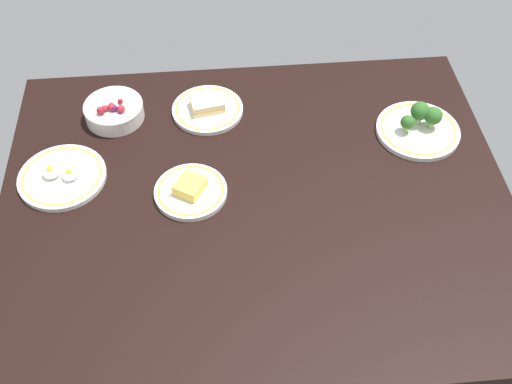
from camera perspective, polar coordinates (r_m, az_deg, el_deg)
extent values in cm
cube|color=black|center=(156.26, 0.00, -0.96)|extent=(127.26, 103.21, 4.00)
cylinder|color=white|center=(175.74, 14.58, 5.46)|extent=(22.60, 22.60, 1.38)
torus|color=gold|center=(175.28, 14.62, 5.62)|extent=(20.38, 20.38, 0.50)
cylinder|color=#9EBC72|center=(176.01, 15.72, 6.03)|extent=(1.70, 1.70, 2.16)
sphere|color=#2D6023|center=(174.11, 15.92, 6.72)|extent=(4.87, 4.87, 4.87)
cylinder|color=#9EBC72|center=(173.01, 13.55, 5.65)|extent=(1.33, 1.33, 1.97)
sphere|color=#2D6023|center=(171.40, 13.70, 6.23)|extent=(3.79, 3.79, 3.79)
cylinder|color=#9EBC72|center=(176.02, 14.58, 6.43)|extent=(1.79, 1.79, 2.55)
sphere|color=#2D6023|center=(173.94, 14.79, 7.19)|extent=(5.10, 5.10, 5.10)
cylinder|color=white|center=(176.94, -4.45, 7.51)|extent=(19.92, 19.92, 1.27)
torus|color=gold|center=(176.52, -4.46, 7.67)|extent=(18.03, 18.03, 0.50)
cube|color=beige|center=(176.12, -4.48, 7.81)|extent=(9.95, 8.41, 1.20)
cube|color=#E5B24C|center=(175.46, -4.50, 8.06)|extent=(9.95, 8.41, 0.80)
cube|color=beige|center=(174.81, -4.52, 8.30)|extent=(9.95, 8.41, 1.20)
cylinder|color=white|center=(165.77, -17.31, 1.31)|extent=(22.25, 22.25, 1.32)
torus|color=gold|center=(165.30, -17.36, 1.46)|extent=(20.08, 20.08, 0.50)
ellipsoid|color=white|center=(165.16, -18.24, 1.74)|extent=(4.46, 4.46, 2.45)
sphere|color=yellow|center=(164.38, -18.33, 2.00)|extent=(1.78, 1.78, 1.78)
ellipsoid|color=white|center=(163.29, -16.67, 1.54)|extent=(4.15, 4.15, 2.28)
sphere|color=yellow|center=(162.56, -16.75, 1.78)|extent=(1.66, 1.66, 1.66)
cylinder|color=white|center=(155.79, -5.99, 0.01)|extent=(18.18, 18.18, 1.41)
torus|color=gold|center=(155.25, -6.01, 0.18)|extent=(16.50, 16.50, 0.50)
cube|color=#F2D14C|center=(154.15, -6.06, 0.54)|extent=(9.02, 9.21, 2.95)
cylinder|color=white|center=(177.88, -12.85, 7.19)|extent=(16.17, 16.17, 4.42)
torus|color=white|center=(176.45, -12.97, 7.72)|extent=(16.33, 16.33, 0.80)
sphere|color=#B2232D|center=(173.26, -12.24, 7.44)|extent=(2.15, 2.15, 2.15)
sphere|color=maroon|center=(176.25, -12.31, 8.13)|extent=(1.47, 1.47, 1.47)
sphere|color=#59144C|center=(174.15, -12.87, 7.50)|extent=(1.88, 1.88, 1.88)
sphere|color=#59144C|center=(175.53, -13.10, 7.76)|extent=(1.52, 1.52, 1.52)
sphere|color=#B2232D|center=(174.71, -13.67, 7.45)|extent=(1.77, 1.77, 1.77)
sphere|color=#59144C|center=(173.35, -12.36, 7.28)|extent=(1.42, 1.42, 1.42)
sphere|color=#B2232D|center=(174.41, -13.08, 7.59)|extent=(2.17, 2.17, 2.17)
sphere|color=maroon|center=(173.93, -14.04, 7.23)|extent=(2.19, 2.19, 2.19)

